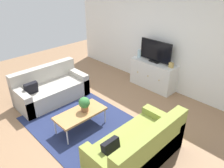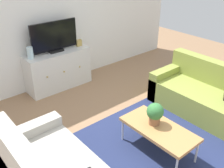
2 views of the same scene
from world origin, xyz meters
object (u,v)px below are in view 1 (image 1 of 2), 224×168
object	(u,v)px
tv_console	(153,75)
mantel_clock	(171,65)
couch_left_side	(50,89)
glass_vase	(139,54)
coffee_table	(80,114)
flat_screen_tv	(156,52)
potted_plant	(84,104)
couch_right_side	(139,149)

from	to	relation	value
tv_console	mantel_clock	size ratio (longest dim) A/B	9.76
couch_left_side	glass_vase	size ratio (longest dim) A/B	8.08
coffee_table	flat_screen_tv	size ratio (longest dim) A/B	1.11
couch_left_side	flat_screen_tv	size ratio (longest dim) A/B	1.84
tv_console	flat_screen_tv	size ratio (longest dim) A/B	1.37
coffee_table	tv_console	size ratio (longest dim) A/B	0.81
potted_plant	flat_screen_tv	xyz separation A→B (m)	(-0.09, 2.45, 0.47)
flat_screen_tv	glass_vase	xyz separation A→B (m)	(-0.51, -0.02, -0.18)
tv_console	mantel_clock	distance (m)	0.68
flat_screen_tv	couch_left_side	bearing A→B (deg)	-120.30
couch_right_side	mantel_clock	world-z (taller)	mantel_clock
tv_console	glass_vase	size ratio (longest dim) A/B	5.99
potted_plant	flat_screen_tv	world-z (taller)	flat_screen_tv
couch_right_side	tv_console	xyz separation A→B (m)	(-1.47, 2.37, 0.09)
coffee_table	glass_vase	bearing A→B (deg)	103.01
couch_left_side	couch_right_side	xyz separation A→B (m)	(2.87, 0.00, 0.00)
coffee_table	tv_console	xyz separation A→B (m)	(-0.07, 2.53, 0.01)
couch_left_side	mantel_clock	xyz separation A→B (m)	(1.91, 2.37, 0.53)
tv_console	couch_left_side	bearing A→B (deg)	-120.51
coffee_table	couch_right_side	bearing A→B (deg)	6.44
couch_right_side	glass_vase	size ratio (longest dim) A/B	8.08
couch_left_side	mantel_clock	world-z (taller)	mantel_clock
coffee_table	glass_vase	world-z (taller)	glass_vase
coffee_table	mantel_clock	size ratio (longest dim) A/B	7.94
couch_left_side	couch_right_side	distance (m)	2.87
couch_right_side	coffee_table	distance (m)	1.41
coffee_table	couch_left_side	bearing A→B (deg)	173.87
flat_screen_tv	mantel_clock	size ratio (longest dim) A/B	7.14
tv_console	flat_screen_tv	distance (m)	0.66
tv_console	mantel_clock	bearing A→B (deg)	0.00
coffee_table	tv_console	distance (m)	2.53
coffee_table	flat_screen_tv	world-z (taller)	flat_screen_tv
potted_plant	mantel_clock	distance (m)	2.48
couch_right_side	flat_screen_tv	size ratio (longest dim) A/B	1.84
flat_screen_tv	couch_right_side	bearing A→B (deg)	-58.48
tv_console	glass_vase	distance (m)	0.70
potted_plant	glass_vase	bearing A→B (deg)	103.94
glass_vase	potted_plant	bearing A→B (deg)	-76.06
couch_right_side	coffee_table	size ratio (longest dim) A/B	1.66
glass_vase	tv_console	bearing A→B (deg)	-0.00
couch_left_side	glass_vase	world-z (taller)	glass_vase
couch_left_side	tv_console	distance (m)	2.76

